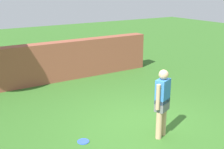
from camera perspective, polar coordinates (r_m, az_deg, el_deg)
name	(u,v)px	position (r m, az deg, el deg)	size (l,w,h in m)	color
ground_plane	(142,126)	(7.68, 5.65, -9.79)	(40.00, 40.00, 0.00)	#336623
brick_wall	(24,66)	(10.81, -16.46, 1.51)	(10.11, 0.50, 1.44)	brown
person	(162,101)	(6.90, 9.53, -4.90)	(0.51, 0.34, 1.62)	tan
frisbee_blue	(83,141)	(6.98, -5.49, -12.56)	(0.27, 0.27, 0.02)	blue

